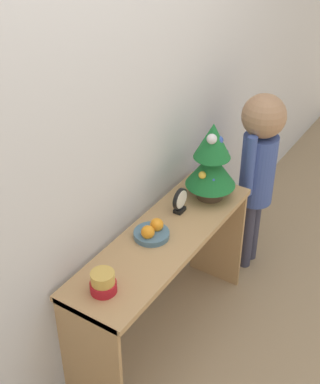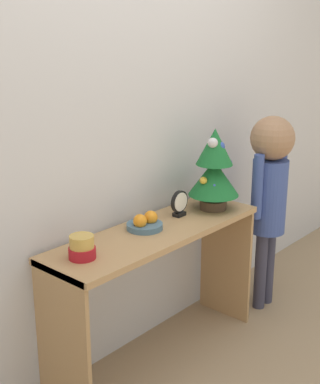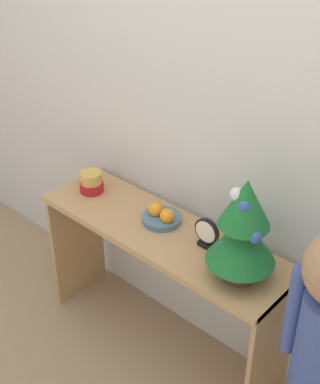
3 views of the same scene
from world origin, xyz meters
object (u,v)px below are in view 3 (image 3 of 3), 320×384
object	(u,v)px
singing_bowl	(91,182)
desk_clock	(207,233)
mini_tree	(243,229)
fruit_bowl	(161,216)

from	to	relation	value
singing_bowl	desk_clock	xyz separation A→B (m)	(0.67, 0.03, 0.02)
mini_tree	singing_bowl	size ratio (longest dim) A/B	3.76
desk_clock	fruit_bowl	bearing A→B (deg)	178.70
mini_tree	singing_bowl	distance (m)	0.89
mini_tree	desk_clock	xyz separation A→B (m)	(-0.20, 0.06, -0.15)
mini_tree	fruit_bowl	world-z (taller)	mini_tree
mini_tree	singing_bowl	xyz separation A→B (m)	(-0.87, 0.03, -0.17)
mini_tree	desk_clock	size ratio (longest dim) A/B	3.21
fruit_bowl	singing_bowl	world-z (taller)	singing_bowl
fruit_bowl	desk_clock	distance (m)	0.25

